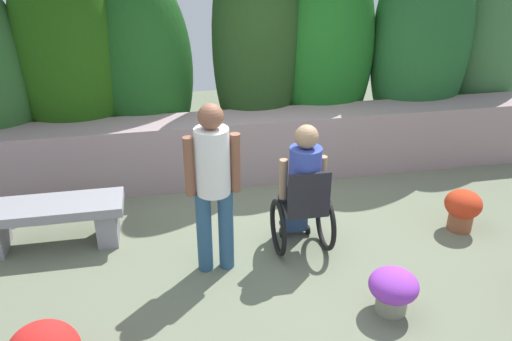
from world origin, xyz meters
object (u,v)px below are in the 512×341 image
person_in_wheelchair (302,192)px  flower_pot_red_accent (463,208)px  person_standing_companion (213,179)px  stone_bench (50,218)px  flower_pot_terracotta_by_wall (393,289)px

person_in_wheelchair → flower_pot_red_accent: size_ratio=2.97×
person_standing_companion → stone_bench: bearing=138.8°
flower_pot_terracotta_by_wall → flower_pot_red_accent: size_ratio=0.93×
stone_bench → flower_pot_terracotta_by_wall: stone_bench is taller
person_standing_companion → flower_pot_red_accent: size_ratio=3.63×
person_standing_companion → flower_pot_terracotta_by_wall: (1.37, -0.88, -0.71)m
stone_bench → person_standing_companion: person_standing_companion is taller
person_in_wheelchair → person_standing_companion: person_standing_companion is taller
flower_pot_red_accent → person_in_wheelchair: bearing=-179.6°
person_in_wheelchair → stone_bench: bearing=171.1°
person_in_wheelchair → person_standing_companion: (-0.87, -0.17, 0.31)m
person_in_wheelchair → person_standing_companion: bearing=-165.5°
person_in_wheelchair → flower_pot_red_accent: person_in_wheelchair is taller
person_in_wheelchair → flower_pot_terracotta_by_wall: bearing=-61.3°
stone_bench → person_standing_companion: 1.82m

